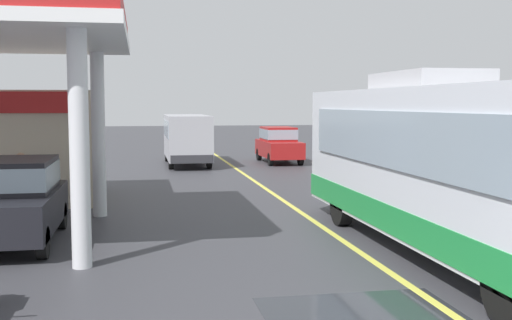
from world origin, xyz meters
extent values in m
plane|color=#38383D|center=(0.00, 20.00, 0.00)|extent=(120.00, 120.00, 0.00)
cube|color=#D8CC4C|center=(0.00, 15.00, 0.00)|extent=(0.16, 50.00, 0.01)
cube|color=silver|center=(1.63, 5.98, 1.88)|extent=(2.50, 11.00, 2.90)
cube|color=#1E8C3F|center=(1.63, 5.98, 0.77)|extent=(2.54, 11.04, 0.56)
cube|color=#8C9EAD|center=(0.36, 5.98, 2.33)|extent=(0.06, 9.35, 1.10)
cube|color=#8C9EAD|center=(2.90, 5.98, 2.33)|extent=(0.06, 9.35, 1.10)
cube|color=#B2B2B7|center=(1.63, 6.98, 3.51)|extent=(1.60, 2.80, 0.36)
cylinder|color=black|center=(0.53, 2.08, 0.50)|extent=(0.30, 1.00, 1.00)
cylinder|color=black|center=(0.53, 9.28, 0.50)|extent=(0.30, 1.00, 1.00)
cylinder|color=black|center=(2.73, 9.28, 0.50)|extent=(0.30, 1.00, 1.00)
cylinder|color=silver|center=(-5.45, 6.30, 2.30)|extent=(0.36, 0.36, 4.60)
cylinder|color=silver|center=(-5.45, 11.70, 2.30)|extent=(0.36, 0.36, 4.60)
cube|color=black|center=(-7.01, 8.60, 0.72)|extent=(1.70, 4.20, 0.80)
cube|color=black|center=(-7.01, 8.80, 1.47)|extent=(1.50, 2.31, 0.70)
cube|color=#8C9EAD|center=(-7.01, 8.80, 1.47)|extent=(1.53, 2.35, 0.49)
cylinder|color=black|center=(-6.26, 7.10, 0.32)|extent=(0.20, 0.64, 0.64)
cylinder|color=black|center=(-6.26, 10.10, 0.32)|extent=(0.20, 0.64, 0.64)
cube|color=#A5A5AD|center=(-2.10, 25.50, 1.39)|extent=(2.00, 6.00, 2.10)
cube|color=#8C9EAD|center=(-2.10, 25.50, 1.79)|extent=(2.04, 5.10, 0.80)
cube|color=#2D2D33|center=(-2.10, 22.45, 0.54)|extent=(1.90, 0.16, 0.36)
cylinder|color=black|center=(-2.98, 23.50, 0.38)|extent=(0.22, 0.76, 0.76)
cylinder|color=black|center=(-1.22, 23.50, 0.38)|extent=(0.22, 0.76, 0.76)
cylinder|color=black|center=(-2.98, 27.50, 0.38)|extent=(0.22, 0.76, 0.76)
cylinder|color=black|center=(-1.22, 27.50, 0.38)|extent=(0.22, 0.76, 0.76)
cylinder|color=#33333F|center=(-7.73, 12.83, 0.41)|extent=(0.14, 0.14, 0.82)
cylinder|color=#33333F|center=(-7.55, 12.83, 0.41)|extent=(0.14, 0.14, 0.82)
cube|color=#3359B2|center=(-7.64, 12.83, 1.12)|extent=(0.36, 0.22, 0.60)
sphere|color=tan|center=(-7.64, 12.83, 1.55)|extent=(0.22, 0.22, 0.22)
cylinder|color=#3359B2|center=(-7.87, 12.83, 1.07)|extent=(0.09, 0.09, 0.58)
cylinder|color=#3359B2|center=(-7.41, 12.83, 1.07)|extent=(0.09, 0.09, 0.58)
cube|color=maroon|center=(2.60, 25.70, 0.72)|extent=(1.70, 4.20, 0.80)
cube|color=maroon|center=(2.60, 25.90, 1.47)|extent=(1.50, 2.31, 0.70)
cube|color=#8C9EAD|center=(2.60, 25.90, 1.47)|extent=(1.53, 2.35, 0.49)
cylinder|color=black|center=(1.85, 24.20, 0.32)|extent=(0.20, 0.64, 0.64)
cylinder|color=black|center=(3.35, 24.20, 0.32)|extent=(0.20, 0.64, 0.64)
cylinder|color=black|center=(1.85, 27.20, 0.32)|extent=(0.20, 0.64, 0.64)
cylinder|color=black|center=(3.35, 27.20, 0.32)|extent=(0.20, 0.64, 0.64)
camera|label=1|loc=(-4.36, -5.45, 3.02)|focal=44.02mm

